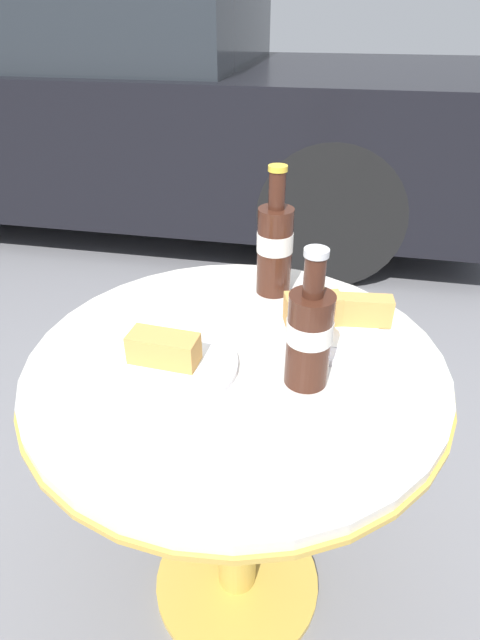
{
  "coord_description": "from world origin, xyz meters",
  "views": [
    {
      "loc": [
        0.14,
        -0.67,
        1.2
      ],
      "look_at": [
        0.0,
        0.04,
        0.74
      ],
      "focal_mm": 28.0,
      "sensor_mm": 36.0,
      "label": 1
    }
  ],
  "objects": [
    {
      "name": "ground_plane",
      "position": [
        0.0,
        0.0,
        0.0
      ],
      "size": [
        30.0,
        30.0,
        0.0
      ],
      "primitive_type": "plane",
      "color": "slate"
    },
    {
      "name": "bistro_table",
      "position": [
        0.0,
        0.0,
        0.51
      ],
      "size": [
        0.72,
        0.72,
        0.69
      ],
      "color": "gold",
      "rests_on": "ground_plane"
    },
    {
      "name": "cola_bottle_left",
      "position": [
        0.03,
        0.24,
        0.79
      ],
      "size": [
        0.07,
        0.07,
        0.26
      ],
      "color": "#3D1E14",
      "rests_on": "bistro_table"
    },
    {
      "name": "cola_bottle_right",
      "position": [
        0.12,
        -0.04,
        0.78
      ],
      "size": [
        0.07,
        0.07,
        0.23
      ],
      "color": "#3D1E14",
      "rests_on": "bistro_table"
    },
    {
      "name": "lunch_plate_near",
      "position": [
        -0.11,
        -0.05,
        0.7
      ],
      "size": [
        0.24,
        0.24,
        0.06
      ],
      "color": "white",
      "rests_on": "bistro_table"
    },
    {
      "name": "lunch_plate_far",
      "position": [
        0.16,
        0.12,
        0.71
      ],
      "size": [
        0.23,
        0.23,
        0.07
      ],
      "color": "white",
      "rests_on": "bistro_table"
    },
    {
      "name": "parked_car",
      "position": [
        -1.34,
        2.44,
        0.65
      ],
      "size": [
        4.57,
        1.75,
        1.33
      ],
      "color": "black",
      "rests_on": "ground_plane"
    }
  ]
}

